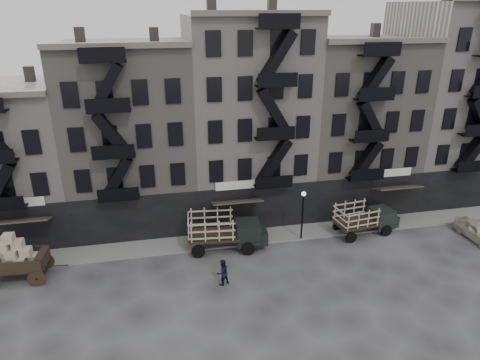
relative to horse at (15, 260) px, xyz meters
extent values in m
plane|color=#38383A|center=(18.50, -2.60, -0.85)|extent=(140.00, 140.00, 0.00)
cube|color=slate|center=(18.50, 1.15, -0.78)|extent=(55.00, 2.50, 0.15)
cube|color=#ABA59E|center=(-1.50, 7.40, 5.15)|extent=(10.00, 10.00, 12.00)
cube|color=#4C4744|center=(1.00, 7.40, 11.75)|extent=(0.70, 0.70, 1.20)
cube|color=gray|center=(8.50, 7.40, 6.65)|extent=(10.00, 10.00, 15.00)
cube|color=black|center=(8.50, 2.45, 1.15)|extent=(10.00, 0.35, 4.00)
cube|color=#595651|center=(8.50, 2.25, 14.35)|extent=(10.00, 0.50, 0.40)
cube|color=#4C4744|center=(5.50, 7.40, 14.75)|extent=(0.70, 0.70, 1.20)
cube|color=#4C4744|center=(11.00, 7.40, 14.75)|extent=(0.70, 0.70, 1.20)
cube|color=#ABA59E|center=(18.50, 7.40, 7.65)|extent=(10.00, 10.00, 17.00)
cube|color=black|center=(18.50, 2.45, 1.15)|extent=(10.00, 0.35, 4.00)
cube|color=#595651|center=(18.50, 2.25, 16.35)|extent=(10.00, 0.50, 0.40)
cube|color=#4C4744|center=(15.50, 7.40, 16.75)|extent=(0.70, 0.70, 1.20)
cube|color=#4C4744|center=(21.00, 7.40, 16.75)|extent=(0.70, 0.70, 1.20)
cube|color=gray|center=(28.50, 7.40, 6.65)|extent=(10.00, 10.00, 15.00)
cube|color=black|center=(28.50, 2.45, 1.15)|extent=(10.00, 0.35, 4.00)
cube|color=#595651|center=(28.50, 2.25, 14.35)|extent=(10.00, 0.50, 0.40)
cube|color=#4C4744|center=(25.50, 7.40, 14.75)|extent=(0.70, 0.70, 1.20)
cube|color=#4C4744|center=(31.00, 7.40, 14.75)|extent=(0.70, 0.70, 1.20)
cube|color=#ABA59E|center=(38.50, 7.40, 8.15)|extent=(10.00, 10.00, 18.00)
cube|color=black|center=(38.50, 2.45, 1.15)|extent=(10.00, 0.35, 4.00)
cylinder|color=black|center=(21.50, 0.00, 1.15)|extent=(0.14, 0.14, 4.00)
sphere|color=silver|center=(21.50, 0.00, 3.25)|extent=(0.36, 0.36, 0.36)
imported|color=beige|center=(0.00, 0.00, 0.00)|extent=(2.21, 1.53, 1.71)
cube|color=black|center=(0.50, -1.11, 0.22)|extent=(4.01, 2.32, 0.22)
cylinder|color=black|center=(-0.93, 0.08, -0.26)|extent=(1.19, 0.19, 1.18)
cylinder|color=black|center=(1.93, -2.29, -0.26)|extent=(1.19, 0.19, 1.18)
cylinder|color=black|center=(2.08, -0.14, -0.26)|extent=(1.19, 0.19, 1.18)
cube|color=black|center=(2.22, -1.23, 0.65)|extent=(0.66, 1.76, 0.86)
cube|color=black|center=(14.39, 0.07, 0.35)|extent=(4.10, 2.67, 0.21)
cube|color=black|center=(17.01, -0.20, 0.46)|extent=(2.03, 2.24, 1.72)
cube|color=black|center=(18.04, -0.30, 0.12)|extent=(1.09, 1.80, 1.03)
cylinder|color=black|center=(16.78, -1.33, -0.34)|extent=(1.05, 0.36, 1.03)
cylinder|color=black|center=(17.02, 0.95, -0.34)|extent=(1.05, 0.36, 1.03)
cylinder|color=black|center=(13.03, -0.94, -0.34)|extent=(1.05, 0.36, 1.03)
cylinder|color=black|center=(13.26, 1.34, -0.34)|extent=(1.05, 0.36, 1.03)
cube|color=black|center=(26.27, -0.08, 0.21)|extent=(3.69, 2.46, 0.18)
cube|color=black|center=(28.59, 0.22, 0.32)|extent=(1.85, 2.02, 1.53)
cube|color=black|center=(29.50, 0.33, 0.01)|extent=(1.00, 1.62, 0.92)
cylinder|color=black|center=(28.62, -0.80, -0.40)|extent=(0.94, 0.34, 0.92)
cylinder|color=black|center=(28.36, 1.21, -0.40)|extent=(0.94, 0.34, 0.92)
cylinder|color=black|center=(25.29, -1.23, -0.40)|extent=(0.94, 0.34, 0.92)
cylinder|color=black|center=(25.03, 0.79, -0.40)|extent=(0.94, 0.34, 0.92)
imported|color=beige|center=(35.61, -2.79, -0.13)|extent=(1.86, 4.30, 1.44)
imported|color=black|center=(14.26, -4.60, 0.09)|extent=(1.14, 1.04, 1.90)
camera|label=1|loc=(10.50, -28.73, 16.86)|focal=32.00mm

